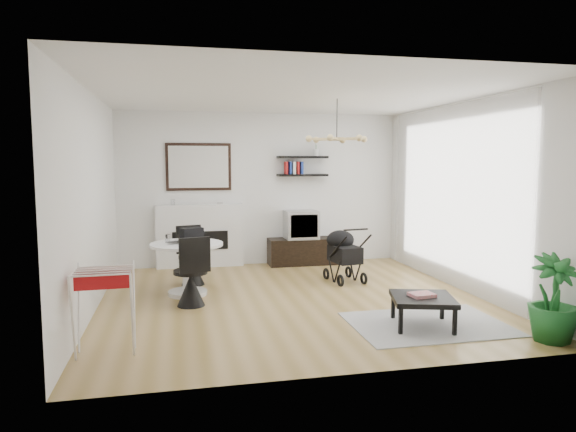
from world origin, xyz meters
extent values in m
plane|color=olive|center=(0.00, 0.00, 0.00)|extent=(5.00, 5.00, 0.00)
plane|color=white|center=(0.00, 0.00, 2.70)|extent=(5.00, 5.00, 0.00)
plane|color=white|center=(0.00, 2.50, 1.35)|extent=(5.00, 0.00, 5.00)
plane|color=white|center=(-2.50, 0.00, 1.35)|extent=(0.00, 5.00, 5.00)
plane|color=white|center=(2.50, 0.00, 1.35)|extent=(0.00, 5.00, 5.00)
cube|color=white|center=(2.40, 0.20, 1.35)|extent=(0.04, 3.60, 2.60)
cube|color=white|center=(-1.10, 2.42, 0.55)|extent=(1.50, 0.15, 1.10)
cube|color=black|center=(-1.10, 2.36, 0.48)|extent=(0.95, 0.06, 0.32)
cube|color=black|center=(-1.10, 2.48, 1.75)|extent=(1.12, 0.03, 0.82)
cube|color=white|center=(-1.10, 2.46, 1.75)|extent=(1.02, 0.01, 0.72)
cube|color=black|center=(0.72, 2.37, 1.60)|extent=(0.90, 0.25, 0.04)
cube|color=black|center=(0.72, 2.37, 1.92)|extent=(0.90, 0.25, 0.04)
cube|color=black|center=(0.72, 2.27, 0.24)|extent=(1.26, 0.44, 0.47)
cube|color=#B1B1B4|center=(0.67, 2.27, 0.72)|extent=(0.57, 0.50, 0.50)
cube|color=black|center=(0.67, 2.02, 0.72)|extent=(0.49, 0.01, 0.40)
cylinder|color=white|center=(-1.37, 0.53, 0.03)|extent=(0.53, 0.53, 0.06)
cylinder|color=white|center=(-1.37, 0.53, 0.37)|extent=(0.13, 0.13, 0.63)
cylinder|color=white|center=(-1.37, 0.53, 0.71)|extent=(0.99, 0.99, 0.04)
imported|color=black|center=(-1.46, 0.51, 0.74)|extent=(0.38, 0.31, 0.03)
cube|color=black|center=(-1.29, 0.78, 0.81)|extent=(0.34, 0.27, 0.18)
cube|color=silver|center=(-1.22, 0.41, 0.73)|extent=(0.34, 0.28, 0.01)
cylinder|color=white|center=(-1.62, 0.66, 0.78)|extent=(0.07, 0.07, 0.11)
cylinder|color=black|center=(-1.27, 1.11, 0.43)|extent=(0.42, 0.42, 0.05)
cone|color=black|center=(-1.27, 1.11, 0.20)|extent=(0.34, 0.34, 0.40)
cube|color=black|center=(-1.32, 1.30, 0.66)|extent=(0.38, 0.13, 0.43)
cylinder|color=black|center=(-1.34, -0.03, 0.44)|extent=(0.43, 0.43, 0.05)
cone|color=black|center=(-1.34, -0.03, 0.21)|extent=(0.35, 0.35, 0.41)
cube|color=black|center=(-1.28, -0.22, 0.69)|extent=(0.39, 0.14, 0.44)
cube|color=maroon|center=(-2.18, -1.55, 0.74)|extent=(0.49, 0.30, 0.13)
cube|color=black|center=(1.02, 0.84, 0.43)|extent=(0.43, 0.58, 0.25)
ellipsoid|color=black|center=(1.00, 1.00, 0.62)|extent=(0.43, 0.43, 0.30)
cylinder|color=black|center=(1.07, 0.50, 0.85)|extent=(0.39, 0.08, 0.03)
torus|color=black|center=(0.79, 1.06, 0.08)|extent=(0.07, 0.19, 0.19)
torus|color=black|center=(1.18, 1.11, 0.08)|extent=(0.07, 0.19, 0.19)
torus|color=black|center=(0.86, 0.56, 0.08)|extent=(0.07, 0.19, 0.19)
torus|color=black|center=(1.25, 0.62, 0.08)|extent=(0.07, 0.19, 0.19)
cube|color=#A1A1A1|center=(1.26, -1.38, 0.01)|extent=(1.73, 1.25, 0.01)
cube|color=black|center=(1.16, -1.45, 0.32)|extent=(0.81, 0.81, 0.06)
cube|color=black|center=(0.81, -1.65, 0.15)|extent=(0.04, 0.04, 0.28)
cube|color=black|center=(1.35, -1.80, 0.15)|extent=(0.04, 0.04, 0.28)
cube|color=black|center=(0.96, -1.10, 0.15)|extent=(0.04, 0.04, 0.28)
cube|color=black|center=(1.50, -1.26, 0.15)|extent=(0.04, 0.04, 0.28)
cube|color=#D13441|center=(1.14, -1.45, 0.37)|extent=(0.28, 0.23, 0.04)
imported|color=#1B5F24|center=(2.25, -2.14, 0.45)|extent=(0.51, 0.51, 0.90)
camera|label=1|loc=(-1.49, -6.56, 1.83)|focal=32.00mm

